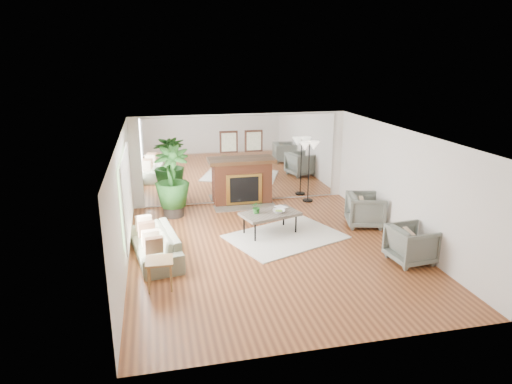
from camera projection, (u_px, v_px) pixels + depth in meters
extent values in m
plane|color=brown|center=(272.00, 250.00, 9.84)|extent=(7.00, 7.00, 0.00)
cube|color=silver|center=(124.00, 205.00, 8.85)|extent=(0.02, 7.00, 2.50)
cube|color=silver|center=(403.00, 186.00, 10.10)|extent=(0.02, 7.00, 2.50)
cube|color=silver|center=(241.00, 159.00, 12.74)|extent=(6.00, 0.02, 2.50)
cube|color=silver|center=(241.00, 159.00, 12.72)|extent=(5.40, 0.04, 2.40)
cube|color=#B2E09E|center=(126.00, 194.00, 9.20)|extent=(0.04, 2.40, 1.50)
cube|color=brown|center=(243.00, 183.00, 12.73)|extent=(1.60, 0.40, 1.20)
cube|color=gold|center=(244.00, 189.00, 12.57)|extent=(1.00, 0.04, 0.85)
cube|color=black|center=(244.00, 190.00, 12.55)|extent=(0.80, 0.04, 0.70)
cube|color=#695F53|center=(245.00, 207.00, 12.57)|extent=(1.70, 0.55, 0.03)
cube|color=#422B15|center=(243.00, 162.00, 12.53)|extent=(1.85, 0.46, 0.10)
cube|color=black|center=(229.00, 142.00, 12.46)|extent=(0.50, 0.04, 0.60)
cube|color=black|center=(254.00, 141.00, 12.61)|extent=(0.50, 0.04, 0.60)
cube|color=beige|center=(286.00, 237.00, 10.52)|extent=(2.95, 2.55, 0.03)
cube|color=#695F53|center=(270.00, 214.00, 10.59)|extent=(1.47, 1.09, 0.07)
cylinder|color=black|center=(255.00, 233.00, 10.19)|extent=(0.04, 0.04, 0.46)
cylinder|color=black|center=(296.00, 224.00, 10.69)|extent=(0.04, 0.04, 0.46)
cylinder|color=black|center=(244.00, 225.00, 10.65)|extent=(0.04, 0.04, 0.46)
cylinder|color=black|center=(284.00, 217.00, 11.15)|extent=(0.04, 0.04, 0.46)
imported|color=gray|center=(155.00, 244.00, 9.39)|extent=(1.10, 2.12, 0.59)
imported|color=slate|center=(365.00, 210.00, 11.14)|extent=(1.08, 1.06, 0.80)
imported|color=slate|center=(412.00, 244.00, 9.18)|extent=(0.91, 0.89, 0.76)
cube|color=olive|center=(159.00, 261.00, 8.10)|extent=(0.50, 0.50, 0.04)
cylinder|color=olive|center=(149.00, 281.00, 7.96)|extent=(0.04, 0.04, 0.52)
cylinder|color=olive|center=(171.00, 279.00, 8.03)|extent=(0.04, 0.04, 0.52)
cylinder|color=olive|center=(149.00, 271.00, 8.32)|extent=(0.04, 0.04, 0.52)
cylinder|color=olive|center=(171.00, 269.00, 8.39)|extent=(0.04, 0.04, 0.52)
cylinder|color=black|center=(174.00, 209.00, 11.86)|extent=(0.53, 0.53, 0.38)
imported|color=#296926|center=(172.00, 177.00, 11.61)|extent=(0.95, 0.95, 1.58)
cylinder|color=black|center=(308.00, 200.00, 13.12)|extent=(0.29, 0.29, 0.04)
cylinder|color=black|center=(309.00, 173.00, 12.88)|extent=(0.03, 0.03, 1.67)
cone|color=silver|center=(305.00, 146.00, 12.63)|extent=(0.31, 0.31, 0.23)
cone|color=silver|center=(314.00, 145.00, 12.68)|extent=(0.31, 0.31, 0.23)
imported|color=#296926|center=(257.00, 207.00, 10.51)|extent=(0.29, 0.26, 0.29)
imported|color=olive|center=(279.00, 211.00, 10.57)|extent=(0.35, 0.35, 0.07)
imported|color=olive|center=(278.00, 208.00, 10.87)|extent=(0.31, 0.35, 0.02)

